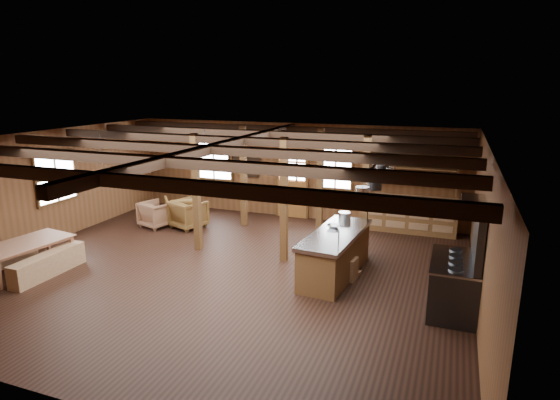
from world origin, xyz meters
name	(u,v)px	position (x,y,z in m)	size (l,w,h in m)	color
room	(222,208)	(0.00, 0.00, 1.40)	(10.04, 9.04, 2.84)	black
ceiling_joists	(224,145)	(0.00, 0.18, 2.68)	(9.80, 8.82, 0.18)	black
timber_posts	(281,189)	(0.52, 2.08, 1.40)	(3.95, 2.35, 2.80)	#4B2C15
back_door	(292,188)	(0.00, 4.45, 0.88)	(1.02, 0.08, 2.15)	brown
window_back_left	(214,159)	(-2.60, 4.46, 1.60)	(1.32, 0.06, 1.32)	white
window_back_right	(336,167)	(1.30, 4.46, 1.60)	(1.02, 0.06, 1.32)	white
window_left	(56,177)	(-4.96, 0.50, 1.60)	(0.14, 1.24, 1.32)	white
notice_boards	(246,160)	(-1.50, 4.46, 1.64)	(1.08, 0.03, 0.90)	silver
back_counter	(409,210)	(3.40, 4.20, 0.60)	(2.55, 0.60, 2.45)	brown
pendant_lamps	(156,155)	(-2.25, 1.00, 2.25)	(1.86, 2.36, 0.66)	#303033
pot_rack	(380,174)	(3.15, 0.30, 2.28)	(0.40, 3.00, 0.44)	#303033
kitchen_island	(335,254)	(2.28, 0.60, 0.48)	(1.08, 2.56, 1.20)	brown
step_stool	(345,268)	(2.52, 0.51, 0.23)	(0.51, 0.36, 0.46)	brown
commercial_range	(457,276)	(4.65, -0.16, 0.64)	(0.82, 1.60, 1.97)	#303033
dining_table	(27,257)	(-3.90, -1.50, 0.32)	(1.83, 1.02, 0.64)	#9C6447
bench_wall	(2,257)	(-4.65, -1.50, 0.22)	(0.31, 1.63, 0.45)	brown
bench_aisle	(48,264)	(-3.32, -1.50, 0.24)	(0.33, 1.75, 0.48)	brown
armchair_a	(181,210)	(-2.79, 2.76, 0.38)	(0.82, 0.85, 0.77)	brown
armchair_b	(188,214)	(-2.34, 2.43, 0.39)	(0.84, 0.86, 0.78)	brown
armchair_c	(156,214)	(-3.23, 2.20, 0.36)	(0.77, 0.79, 0.72)	brown
counter_pot	(345,216)	(2.23, 1.61, 1.02)	(0.28, 0.28, 0.17)	silver
bowl	(333,226)	(2.15, 0.91, 0.97)	(0.26, 0.26, 0.06)	silver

